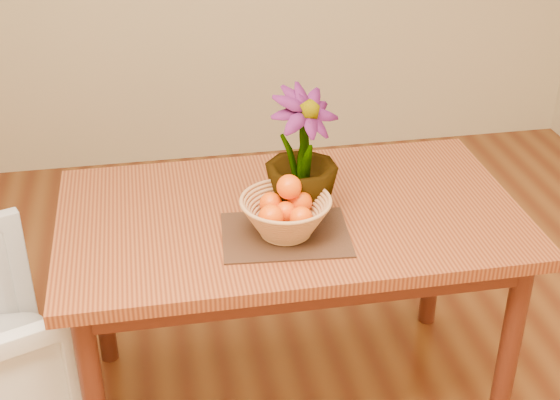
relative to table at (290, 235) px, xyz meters
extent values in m
cube|color=brown|center=(0.00, 0.00, 0.07)|extent=(1.40, 0.80, 0.04)
cube|color=#441B10|center=(0.00, 0.00, 0.01)|extent=(1.28, 0.68, 0.08)
cylinder|color=#441B10|center=(0.62, -0.32, -0.31)|extent=(0.06, 0.06, 0.71)
cylinder|color=#441B10|center=(-0.62, 0.32, -0.31)|extent=(0.06, 0.06, 0.71)
cylinder|color=#441B10|center=(0.62, 0.32, -0.31)|extent=(0.06, 0.06, 0.71)
cube|color=#3B1F15|center=(-0.04, -0.13, 0.09)|extent=(0.39, 0.30, 0.01)
cylinder|color=tan|center=(-0.04, -0.13, 0.10)|extent=(0.13, 0.13, 0.01)
sphere|color=#F85E04|center=(-0.04, -0.13, 0.17)|extent=(0.06, 0.06, 0.06)
sphere|color=#F85E04|center=(0.01, -0.10, 0.17)|extent=(0.07, 0.07, 0.07)
sphere|color=#F85E04|center=(-0.08, -0.09, 0.17)|extent=(0.07, 0.07, 0.07)
sphere|color=#F85E04|center=(-0.09, -0.17, 0.17)|extent=(0.07, 0.07, 0.07)
sphere|color=#F85E04|center=(-0.01, -0.18, 0.17)|extent=(0.07, 0.07, 0.07)
sphere|color=#F85E04|center=(-0.03, -0.11, 0.23)|extent=(0.07, 0.07, 0.07)
imported|color=#1A4F16|center=(0.03, -0.01, 0.28)|extent=(0.30, 0.30, 0.39)
camera|label=1|loc=(-0.40, -2.01, 1.28)|focal=50.00mm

